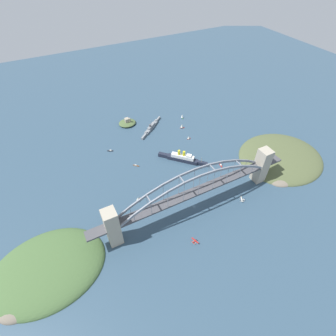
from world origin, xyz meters
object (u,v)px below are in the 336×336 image
object	(u,v)px
ocean_liner	(182,158)
channel_marker_buoy	(177,186)
seaplane_second_in_formation	(195,241)
small_boat_6	(138,199)
small_boat_5	(221,165)
small_boat_4	(182,116)
harbor_arch_bridge	(195,192)
small_boat_3	(189,138)
small_boat_1	(110,151)
small_boat_2	(182,126)
fort_island_mid_harbor	(127,123)
small_boat_0	(136,165)
naval_cruiser	(151,127)
seaplane_taxiing_near_bridge	(242,200)

from	to	relation	value
ocean_liner	channel_marker_buoy	bearing A→B (deg)	-127.71
seaplane_second_in_formation	small_boat_6	xyz separation A→B (m)	(-37.82, 94.72, 2.40)
small_boat_5	small_boat_4	bearing A→B (deg)	84.81
harbor_arch_bridge	small_boat_3	size ratio (longest dim) A/B	41.17
small_boat_1	small_boat_5	world-z (taller)	small_boat_1
small_boat_1	small_boat_6	distance (m)	127.35
small_boat_5	channel_marker_buoy	size ratio (longest dim) A/B	4.42
small_boat_2	small_boat_3	size ratio (longest dim) A/B	1.37
fort_island_mid_harbor	small_boat_0	distance (m)	125.38
harbor_arch_bridge	small_boat_6	size ratio (longest dim) A/B	31.88
harbor_arch_bridge	small_boat_5	xyz separation A→B (m)	(85.19, 52.61, -31.22)
small_boat_2	small_boat_4	xyz separation A→B (m)	(18.54, 31.20, -0.42)
naval_cruiser	small_boat_5	distance (m)	161.08
seaplane_second_in_formation	small_boat_2	world-z (taller)	small_boat_2
naval_cruiser	fort_island_mid_harbor	size ratio (longest dim) A/B	1.88
seaplane_taxiing_near_bridge	small_boat_1	world-z (taller)	seaplane_taxiing_near_bridge
small_boat_5	small_boat_6	world-z (taller)	small_boat_6
ocean_liner	seaplane_second_in_formation	world-z (taller)	ocean_liner
harbor_arch_bridge	ocean_liner	world-z (taller)	harbor_arch_bridge
small_boat_1	small_boat_6	xyz separation A→B (m)	(0.77, -127.30, 3.52)
naval_cruiser	small_boat_2	xyz separation A→B (m)	(54.72, -26.31, 1.45)
seaplane_taxiing_near_bridge	seaplane_second_in_formation	bearing A→B (deg)	-165.22
small_boat_1	small_boat_4	bearing A→B (deg)	11.54
harbor_arch_bridge	fort_island_mid_harbor	world-z (taller)	harbor_arch_bridge
small_boat_5	small_boat_6	bearing A→B (deg)	-177.49
seaplane_second_in_formation	small_boat_0	distance (m)	166.08
seaplane_taxiing_near_bridge	small_boat_6	size ratio (longest dim) A/B	1.00
small_boat_0	small_boat_4	distance (m)	167.19
small_boat_2	small_boat_6	xyz separation A→B (m)	(-147.35, -130.14, -0.20)
seaplane_second_in_formation	small_boat_5	bearing A→B (deg)	41.65
naval_cruiser	small_boat_4	xyz separation A→B (m)	(73.26, 4.89, 1.03)
small_boat_3	small_boat_5	bearing A→B (deg)	-82.88
naval_cruiser	small_boat_2	world-z (taller)	naval_cruiser
seaplane_second_in_formation	small_boat_6	size ratio (longest dim) A/B	1.18
seaplane_second_in_formation	small_boat_3	bearing A→B (deg)	61.24
harbor_arch_bridge	small_boat_1	distance (m)	188.48
seaplane_taxiing_near_bridge	small_boat_0	bearing A→B (deg)	127.99
fort_island_mid_harbor	small_boat_6	size ratio (longest dim) A/B	3.65
small_boat_3	small_boat_4	bearing A→B (deg)	69.91
seaplane_second_in_formation	small_boat_4	distance (m)	286.31
harbor_arch_bridge	small_boat_4	distance (m)	231.48
seaplane_second_in_formation	naval_cruiser	bearing A→B (deg)	77.69
small_boat_0	small_boat_4	bearing A→B (deg)	32.76
fort_island_mid_harbor	small_boat_4	xyz separation A→B (m)	(109.46, -30.97, 0.51)
small_boat_2	fort_island_mid_harbor	bearing A→B (deg)	145.64
small_boat_5	ocean_liner	bearing A→B (deg)	142.51
seaplane_second_in_formation	small_boat_2	distance (m)	250.13
small_boat_4	small_boat_6	size ratio (longest dim) A/B	0.96
small_boat_1	small_boat_4	distance (m)	170.13
fort_island_mid_harbor	small_boat_6	distance (m)	200.42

